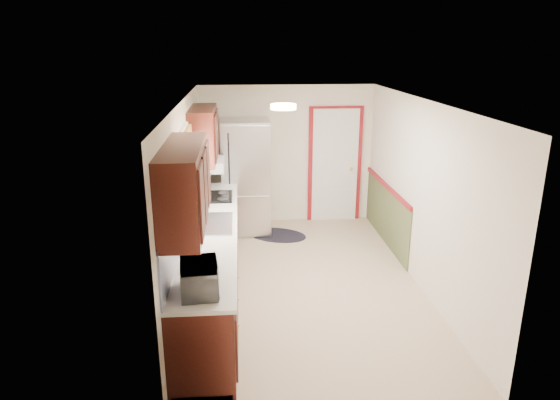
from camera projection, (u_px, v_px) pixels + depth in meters
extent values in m
cube|color=tan|center=(304.00, 282.00, 6.68)|extent=(3.20, 5.20, 0.12)
cube|color=white|center=(307.00, 101.00, 5.96)|extent=(3.20, 5.20, 0.12)
cube|color=white|center=(287.00, 155.00, 8.70)|extent=(3.20, 0.10, 2.40)
cube|color=white|center=(347.00, 289.00, 3.95)|extent=(3.20, 0.10, 2.40)
cube|color=white|center=(186.00, 200.00, 6.20)|extent=(0.10, 5.20, 2.40)
cube|color=white|center=(420.00, 194.00, 6.44)|extent=(0.10, 5.20, 2.40)
cube|color=#38120C|center=(211.00, 264.00, 6.17)|extent=(0.60, 4.00, 0.90)
cube|color=silver|center=(211.00, 229.00, 6.03)|extent=(0.63, 4.00, 0.04)
cube|color=#5071C2|center=(184.00, 206.00, 5.92)|extent=(0.02, 4.00, 0.55)
cube|color=#38120C|center=(184.00, 186.00, 4.51)|extent=(0.35, 1.40, 0.75)
cube|color=#38120C|center=(203.00, 134.00, 7.08)|extent=(0.35, 1.20, 0.75)
cube|color=white|center=(183.00, 171.00, 5.89)|extent=(0.02, 1.00, 0.90)
cube|color=orange|center=(186.00, 142.00, 5.79)|extent=(0.05, 1.12, 0.24)
cube|color=#B7B7BC|center=(211.00, 224.00, 6.11)|extent=(0.52, 0.82, 0.02)
cube|color=white|center=(208.00, 164.00, 7.26)|extent=(0.45, 0.60, 0.15)
cube|color=maroon|center=(335.00, 165.00, 8.80)|extent=(0.94, 0.05, 2.08)
cube|color=white|center=(335.00, 166.00, 8.77)|extent=(0.80, 0.04, 2.00)
cube|color=#46502D|center=(386.00, 215.00, 7.95)|extent=(0.02, 2.30, 0.90)
cube|color=maroon|center=(387.00, 186.00, 7.81)|extent=(0.04, 2.30, 0.06)
cylinder|color=#FFD88C|center=(283.00, 107.00, 5.76)|extent=(0.30, 0.30, 0.06)
imported|color=white|center=(199.00, 275.00, 4.40)|extent=(0.32, 0.51, 0.33)
cube|color=#B7B7BC|center=(246.00, 177.00, 8.26)|extent=(0.79, 0.74, 1.89)
cylinder|color=black|center=(230.00, 190.00, 7.88)|extent=(0.02, 0.02, 1.32)
ellipsoid|color=black|center=(277.00, 235.00, 8.31)|extent=(1.15, 0.97, 0.01)
cube|color=black|center=(215.00, 197.00, 7.18)|extent=(0.50, 0.60, 0.02)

